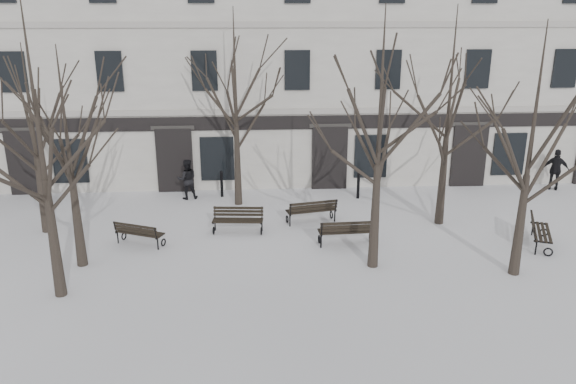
{
  "coord_description": "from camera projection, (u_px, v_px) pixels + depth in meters",
  "views": [
    {
      "loc": [
        0.04,
        -16.72,
        7.86
      ],
      "look_at": [
        1.28,
        3.0,
        1.46
      ],
      "focal_mm": 35.0,
      "sensor_mm": 36.0,
      "label": 1
    }
  ],
  "objects": [
    {
      "name": "building",
      "position": [
        251.0,
        58.0,
        28.89
      ],
      "size": [
        40.4,
        10.2,
        11.4
      ],
      "color": "beige",
      "rests_on": "ground"
    },
    {
      "name": "tree_1",
      "position": [
        37.0,
        117.0,
        14.66
      ],
      "size": [
        5.83,
        5.83,
        8.33
      ],
      "color": "black",
      "rests_on": "ground"
    },
    {
      "name": "tree_4",
      "position": [
        31.0,
        118.0,
        19.64
      ],
      "size": [
        4.79,
        4.79,
        6.85
      ],
      "color": "black",
      "rests_on": "ground"
    },
    {
      "name": "bollard_b",
      "position": [
        358.0,
        184.0,
        24.46
      ],
      "size": [
        0.15,
        0.15,
        1.2
      ],
      "color": "black",
      "rests_on": "ground"
    },
    {
      "name": "tree_2",
      "position": [
        380.0,
        111.0,
        16.56
      ],
      "size": [
        5.64,
        5.64,
        8.06
      ],
      "color": "black",
      "rests_on": "ground"
    },
    {
      "name": "tree_6",
      "position": [
        450.0,
        92.0,
        20.22
      ],
      "size": [
        5.66,
        5.66,
        8.08
      ],
      "color": "black",
      "rests_on": "ground"
    },
    {
      "name": "bench_1",
      "position": [
        139.0,
        233.0,
        19.57
      ],
      "size": [
        1.81,
        1.26,
        0.87
      ],
      "rotation": [
        0.0,
        0.0,
        2.73
      ],
      "color": "black",
      "rests_on": "ground"
    },
    {
      "name": "bollard_a",
      "position": [
        222.0,
        183.0,
        24.67
      ],
      "size": [
        0.15,
        0.15,
        1.18
      ],
      "color": "black",
      "rests_on": "ground"
    },
    {
      "name": "tree_3",
      "position": [
        534.0,
        123.0,
        16.12
      ],
      "size": [
        5.35,
        5.35,
        7.65
      ],
      "color": "black",
      "rests_on": "ground"
    },
    {
      "name": "bench_2",
      "position": [
        347.0,
        231.0,
        19.56
      ],
      "size": [
        1.99,
        0.8,
        0.99
      ],
      "rotation": [
        0.0,
        0.0,
        3.19
      ],
      "color": "black",
      "rests_on": "ground"
    },
    {
      "name": "bench_4",
      "position": [
        312.0,
        210.0,
        21.63
      ],
      "size": [
        2.01,
        1.09,
        0.97
      ],
      "rotation": [
        0.0,
        0.0,
        3.36
      ],
      "color": "black",
      "rests_on": "ground"
    },
    {
      "name": "bench_5",
      "position": [
        539.0,
        231.0,
        19.58
      ],
      "size": [
        1.39,
        2.03,
        0.98
      ],
      "rotation": [
        0.0,
        0.0,
        1.17
      ],
      "color": "black",
      "rests_on": "ground"
    },
    {
      "name": "pedestrian_b",
      "position": [
        188.0,
        199.0,
        24.61
      ],
      "size": [
        0.96,
        0.81,
        1.77
      ],
      "primitive_type": "imported",
      "rotation": [
        0.0,
        0.0,
        3.31
      ],
      "color": "black",
      "rests_on": "ground"
    },
    {
      "name": "tree_0",
      "position": [
        66.0,
        133.0,
        16.85
      ],
      "size": [
        4.87,
        4.87,
        6.95
      ],
      "color": "black",
      "rests_on": "ground"
    },
    {
      "name": "tree_5",
      "position": [
        235.0,
        85.0,
        22.37
      ],
      "size": [
        5.62,
        5.62,
        8.03
      ],
      "color": "black",
      "rests_on": "ground"
    },
    {
      "name": "pedestrian_c",
      "position": [
        553.0,
        190.0,
        25.84
      ],
      "size": [
        1.2,
        0.91,
        1.9
      ],
      "primitive_type": "imported",
      "rotation": [
        0.0,
        0.0,
        2.68
      ],
      "color": "black",
      "rests_on": "ground"
    },
    {
      "name": "ground",
      "position": [
        255.0,
        263.0,
        18.29
      ],
      "size": [
        100.0,
        100.0,
        0.0
      ],
      "primitive_type": "plane",
      "color": "white",
      "rests_on": "ground"
    },
    {
      "name": "bench_3",
      "position": [
        238.0,
        219.0,
        20.74
      ],
      "size": [
        1.9,
        0.83,
        0.93
      ],
      "rotation": [
        0.0,
        0.0,
        -0.09
      ],
      "color": "black",
      "rests_on": "ground"
    }
  ]
}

